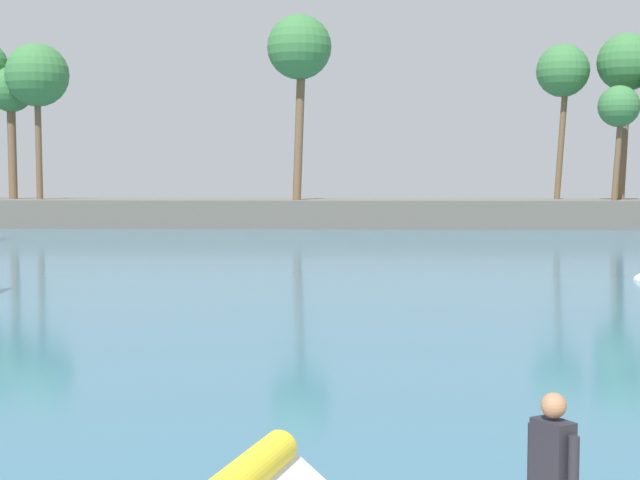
{
  "coord_description": "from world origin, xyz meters",
  "views": [
    {
      "loc": [
        3.37,
        0.15,
        3.43
      ],
      "look_at": [
        2.82,
        16.09,
        2.31
      ],
      "focal_mm": 52.89,
      "sensor_mm": 36.0,
      "label": 1
    }
  ],
  "objects": [
    {
      "name": "sea",
      "position": [
        0.0,
        54.17,
        0.03
      ],
      "size": [
        220.0,
        91.15,
        0.06
      ],
      "primitive_type": "cube",
      "color": "#386B84",
      "rests_on": "ground"
    },
    {
      "name": "palm_headland",
      "position": [
        -0.39,
        59.81,
        3.67
      ],
      "size": [
        80.99,
        6.15,
        13.21
      ],
      "color": "#605B54",
      "rests_on": "ground"
    }
  ]
}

